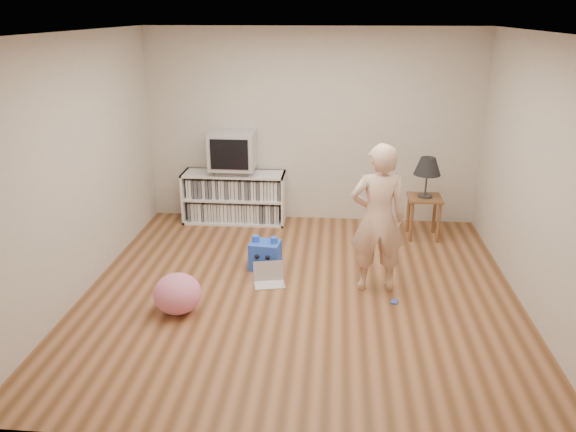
% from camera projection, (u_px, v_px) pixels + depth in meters
% --- Properties ---
extents(ground, '(4.50, 4.50, 0.00)m').
position_uv_depth(ground, '(300.00, 291.00, 5.91)').
color(ground, brown).
rests_on(ground, ground).
extents(walls, '(4.52, 4.52, 2.60)m').
position_uv_depth(walls, '(301.00, 173.00, 5.46)').
color(walls, beige).
rests_on(walls, ground).
extents(ceiling, '(4.50, 4.50, 0.01)m').
position_uv_depth(ceiling, '(302.00, 32.00, 5.01)').
color(ceiling, white).
rests_on(ceiling, walls).
extents(media_unit, '(1.40, 0.45, 0.70)m').
position_uv_depth(media_unit, '(235.00, 197.00, 7.78)').
color(media_unit, white).
rests_on(media_unit, ground).
extents(dvd_deck, '(0.45, 0.35, 0.07)m').
position_uv_depth(dvd_deck, '(233.00, 170.00, 7.63)').
color(dvd_deck, gray).
rests_on(dvd_deck, media_unit).
extents(crt_tv, '(0.60, 0.53, 0.50)m').
position_uv_depth(crt_tv, '(233.00, 150.00, 7.53)').
color(crt_tv, '#B2B2B7').
rests_on(crt_tv, dvd_deck).
extents(side_table, '(0.42, 0.42, 0.55)m').
position_uv_depth(side_table, '(424.00, 207.00, 7.19)').
color(side_table, brown).
rests_on(side_table, ground).
extents(table_lamp, '(0.34, 0.34, 0.52)m').
position_uv_depth(table_lamp, '(428.00, 167.00, 7.00)').
color(table_lamp, '#333333').
rests_on(table_lamp, side_table).
extents(person, '(0.61, 0.43, 1.58)m').
position_uv_depth(person, '(378.00, 219.00, 5.71)').
color(person, beige).
rests_on(person, ground).
extents(laptop, '(0.37, 0.33, 0.22)m').
position_uv_depth(laptop, '(269.00, 278.00, 6.07)').
color(laptop, silver).
rests_on(laptop, ground).
extents(playing_cards, '(0.09, 0.10, 0.02)m').
position_uv_depth(playing_cards, '(394.00, 302.00, 5.68)').
color(playing_cards, '#4059AB').
rests_on(playing_cards, ground).
extents(plush_blue, '(0.36, 0.32, 0.39)m').
position_uv_depth(plush_blue, '(265.00, 255.00, 6.39)').
color(plush_blue, blue).
rests_on(plush_blue, ground).
extents(plush_pink, '(0.61, 0.61, 0.40)m').
position_uv_depth(plush_pink, '(177.00, 294.00, 5.45)').
color(plush_pink, pink).
rests_on(plush_pink, ground).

